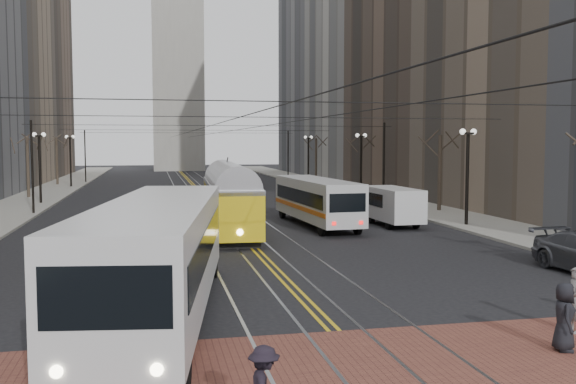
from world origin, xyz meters
name	(u,v)px	position (x,y,z in m)	size (l,w,h in m)	color
ground	(325,321)	(0.00, 0.00, 0.00)	(260.00, 260.00, 0.00)	black
sidewalk_left	(39,197)	(-15.00, 45.00, 0.07)	(5.00, 140.00, 0.15)	gray
sidewalk_right	(351,192)	(15.00, 45.00, 0.07)	(5.00, 140.00, 0.15)	gray
crosswalk_band	(372,370)	(0.00, -4.00, 0.01)	(25.00, 6.00, 0.01)	brown
streetcar_rails	(203,195)	(0.00, 45.00, 0.00)	(4.80, 130.00, 0.02)	gray
centre_lines	(203,195)	(0.00, 45.00, 0.01)	(0.42, 130.00, 0.01)	gold
building_left_far	(8,42)	(-25.50, 86.00, 20.00)	(16.00, 20.00, 40.00)	brown
building_right_mid	(445,28)	(25.50, 46.00, 17.00)	(16.00, 20.00, 34.00)	brown
building_right_far	(338,52)	(25.50, 86.00, 20.00)	(16.00, 20.00, 40.00)	slate
lamp_posts	(220,174)	(0.00, 28.75, 2.80)	(27.60, 57.20, 5.60)	black
street_trees	(212,170)	(0.00, 35.25, 2.80)	(31.68, 53.28, 5.60)	#382D23
trolley_wires	(212,158)	(0.00, 34.83, 3.77)	(25.96, 120.00, 6.60)	black
transit_bus	(159,260)	(-4.58, 1.29, 1.69)	(2.81, 13.51, 3.38)	silver
streetcar	(230,205)	(-0.50, 18.60, 1.52)	(2.40, 12.92, 3.04)	yellow
rear_bus	(316,202)	(5.00, 20.37, 1.42)	(2.37, 10.88, 2.84)	silver
cargo_van	(393,207)	(9.53, 19.29, 1.16)	(2.02, 5.24, 2.32)	silver
sedan_grey	(340,195)	(10.50, 33.92, 0.68)	(1.60, 3.98, 1.36)	#3F4247
sedan_silver	(249,188)	(4.00, 41.23, 0.83)	(1.76, 5.04, 1.66)	#9EA0A5
pedestrian_a	(564,317)	(5.00, -3.69, 0.85)	(0.82, 0.53, 1.67)	black
pedestrian_b	(575,300)	(6.22, -2.42, 0.89)	(0.64, 0.42, 1.76)	gray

